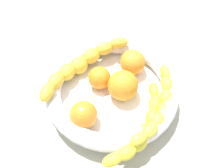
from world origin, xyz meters
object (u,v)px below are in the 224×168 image
at_px(banana_draped_right, 160,107).
at_px(orange_mid_left, 123,85).
at_px(orange_front, 133,62).
at_px(orange_mid_right, 83,115).
at_px(banana_draped_left, 143,128).
at_px(orange_rear, 100,78).
at_px(fruit_bowl, 112,90).
at_px(banana_arching_top, 81,64).

height_order(banana_draped_right, orange_mid_left, orange_mid_left).
bearing_deg(orange_front, banana_draped_right, 9.00).
height_order(orange_mid_left, orange_mid_right, orange_mid_left).
xyz_separation_m(banana_draped_left, banana_draped_right, (-0.04, 0.05, 0.00)).
xyz_separation_m(banana_draped_right, orange_rear, (-0.10, -0.10, -0.00)).
relative_size(fruit_bowl, banana_draped_left, 1.85).
xyz_separation_m(banana_arching_top, orange_front, (0.02, 0.12, -0.00)).
height_order(banana_draped_left, orange_mid_right, orange_mid_right).
bearing_deg(orange_rear, banana_draped_right, 45.21).
bearing_deg(fruit_bowl, orange_front, 129.12).
distance_m(banana_arching_top, orange_rear, 0.06).
bearing_deg(fruit_bowl, banana_draped_left, 17.37).
relative_size(orange_front, orange_rear, 1.18).
distance_m(banana_arching_top, orange_mid_left, 0.11).
height_order(fruit_bowl, orange_front, orange_front).
height_order(banana_draped_left, banana_draped_right, banana_draped_right).
distance_m(banana_draped_left, orange_front, 0.16).
bearing_deg(orange_rear, banana_draped_left, 22.51).
height_order(fruit_bowl, banana_draped_right, banana_draped_right).
distance_m(orange_mid_right, orange_rear, 0.10).
bearing_deg(orange_rear, orange_front, 105.74).
bearing_deg(banana_arching_top, orange_front, 80.02).
xyz_separation_m(banana_draped_right, orange_mid_right, (-0.02, -0.15, 0.00)).
distance_m(fruit_bowl, banana_draped_left, 0.12).
bearing_deg(banana_draped_right, orange_mid_left, -137.27).
xyz_separation_m(banana_draped_left, banana_arching_top, (-0.18, -0.09, 0.01)).
xyz_separation_m(banana_draped_left, orange_front, (-0.16, 0.03, 0.01)).
relative_size(banana_draped_right, orange_mid_right, 3.14).
bearing_deg(orange_mid_right, banana_draped_right, 83.85).
relative_size(banana_draped_left, orange_mid_left, 2.39).
distance_m(banana_arching_top, orange_mid_right, 0.13).
xyz_separation_m(banana_draped_right, orange_mid_left, (-0.07, -0.06, 0.01)).
relative_size(banana_draped_left, orange_rear, 3.09).
bearing_deg(orange_front, fruit_bowl, -50.88).
bearing_deg(orange_mid_right, orange_rear, 149.90).
distance_m(fruit_bowl, orange_mid_right, 0.10).
xyz_separation_m(orange_front, orange_mid_right, (0.11, -0.13, -0.00)).
bearing_deg(banana_arching_top, fruit_bowl, 38.75).
bearing_deg(banana_draped_right, orange_mid_right, -96.15).
relative_size(banana_draped_left, orange_front, 2.63).
relative_size(banana_draped_left, banana_arching_top, 0.71).
xyz_separation_m(banana_draped_left, orange_mid_right, (-0.05, -0.11, 0.01)).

